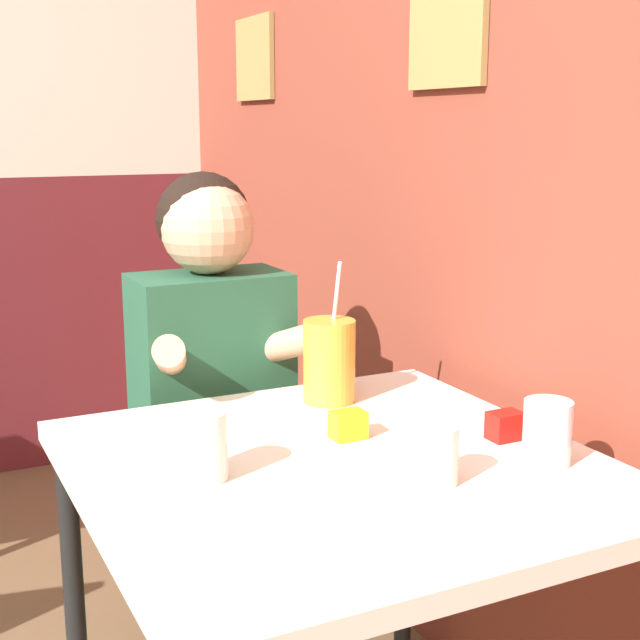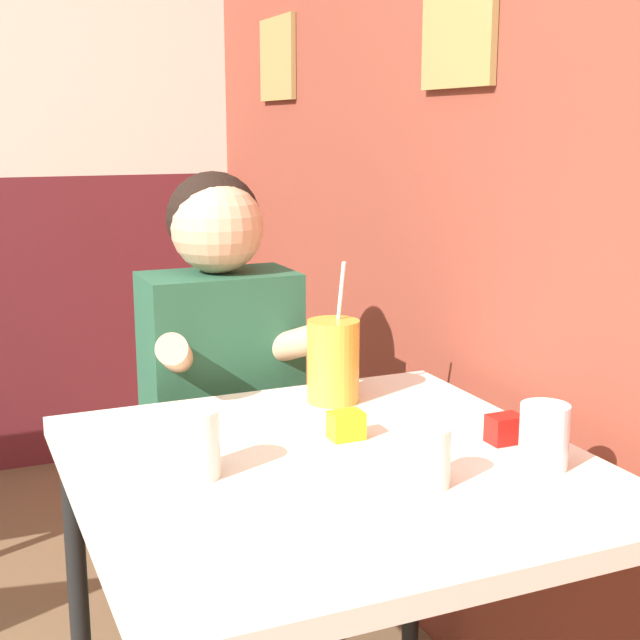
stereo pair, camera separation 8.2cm
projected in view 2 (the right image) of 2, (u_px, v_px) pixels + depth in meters
name	position (u px, v px, depth m)	size (l,w,h in m)	color
brick_wall_right	(383.00, 98.00, 2.33)	(0.08, 4.53, 2.70)	brown
main_table	(334.00, 501.00, 1.50)	(0.84, 0.87, 0.73)	beige
person_seated	(222.00, 416.00, 2.05)	(0.42, 0.41, 1.18)	#235138
cocktail_pitcher	(333.00, 361.00, 1.79)	(0.11, 0.11, 0.29)	gold
glass_near_pitcher	(544.00, 436.00, 1.45)	(0.08, 0.08, 0.11)	silver
glass_center	(196.00, 443.00, 1.41)	(0.08, 0.08, 0.11)	silver
glass_far_side	(430.00, 457.00, 1.38)	(0.06, 0.06, 0.09)	silver
condiment_ketchup	(505.00, 429.00, 1.57)	(0.06, 0.04, 0.05)	#B7140F
condiment_mustard	(346.00, 425.00, 1.59)	(0.06, 0.04, 0.05)	yellow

